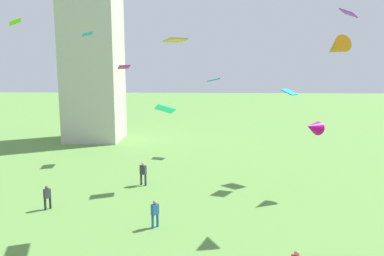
{
  "coord_description": "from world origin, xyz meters",
  "views": [
    {
      "loc": [
        -0.17,
        -7.13,
        9.0
      ],
      "look_at": [
        -1.09,
        15.67,
        5.25
      ],
      "focal_mm": 35.52,
      "sensor_mm": 36.0,
      "label": 1
    }
  ],
  "objects_px": {
    "kite_flying_7": "(15,22)",
    "kite_flying_10": "(124,67)",
    "kite_flying_6": "(165,109)",
    "person_1": "(47,196)",
    "person_3": "(143,172)",
    "kite_flying_8": "(214,80)",
    "kite_flying_4": "(348,13)",
    "person_0": "(155,212)",
    "kite_flying_3": "(289,92)",
    "kite_flying_0": "(175,40)",
    "kite_flying_2": "(313,127)",
    "kite_flying_9": "(88,34)",
    "kite_flying_5": "(336,48)"
  },
  "relations": [
    {
      "from": "kite_flying_7",
      "to": "kite_flying_10",
      "type": "height_order",
      "value": "kite_flying_7"
    },
    {
      "from": "kite_flying_10",
      "to": "kite_flying_6",
      "type": "bearing_deg",
      "value": 9.91
    },
    {
      "from": "person_1",
      "to": "kite_flying_10",
      "type": "relative_size",
      "value": 0.88
    },
    {
      "from": "person_3",
      "to": "kite_flying_10",
      "type": "distance_m",
      "value": 12.06
    },
    {
      "from": "kite_flying_8",
      "to": "kite_flying_4",
      "type": "bearing_deg",
      "value": -20.17
    },
    {
      "from": "person_3",
      "to": "kite_flying_10",
      "type": "relative_size",
      "value": 1.03
    },
    {
      "from": "kite_flying_7",
      "to": "kite_flying_10",
      "type": "xyz_separation_m",
      "value": [
        6.47,
        7.54,
        -3.37
      ]
    },
    {
      "from": "person_0",
      "to": "kite_flying_10",
      "type": "xyz_separation_m",
      "value": [
        -5.07,
        16.2,
        7.97
      ]
    },
    {
      "from": "kite_flying_3",
      "to": "kite_flying_8",
      "type": "height_order",
      "value": "kite_flying_8"
    },
    {
      "from": "kite_flying_4",
      "to": "kite_flying_10",
      "type": "xyz_separation_m",
      "value": [
        -19.61,
        3.2,
        -4.44
      ]
    },
    {
      "from": "kite_flying_3",
      "to": "kite_flying_7",
      "type": "xyz_separation_m",
      "value": [
        -20.58,
        -0.1,
        5.2
      ]
    },
    {
      "from": "person_0",
      "to": "kite_flying_3",
      "type": "height_order",
      "value": "kite_flying_3"
    },
    {
      "from": "kite_flying_0",
      "to": "kite_flying_8",
      "type": "height_order",
      "value": "kite_flying_0"
    },
    {
      "from": "kite_flying_4",
      "to": "person_1",
      "type": "bearing_deg",
      "value": -96.11
    },
    {
      "from": "kite_flying_8",
      "to": "kite_flying_2",
      "type": "bearing_deg",
      "value": -55.24
    },
    {
      "from": "kite_flying_3",
      "to": "kite_flying_7",
      "type": "height_order",
      "value": "kite_flying_7"
    },
    {
      "from": "kite_flying_9",
      "to": "kite_flying_7",
      "type": "bearing_deg",
      "value": -33.52
    },
    {
      "from": "person_0",
      "to": "person_3",
      "type": "bearing_deg",
      "value": -123.27
    },
    {
      "from": "person_1",
      "to": "kite_flying_7",
      "type": "distance_m",
      "value": 13.66
    },
    {
      "from": "kite_flying_9",
      "to": "kite_flying_8",
      "type": "bearing_deg",
      "value": -167.67
    },
    {
      "from": "kite_flying_2",
      "to": "kite_flying_9",
      "type": "relative_size",
      "value": 2.02
    },
    {
      "from": "kite_flying_7",
      "to": "kite_flying_8",
      "type": "bearing_deg",
      "value": -3.35
    },
    {
      "from": "kite_flying_6",
      "to": "kite_flying_7",
      "type": "distance_m",
      "value": 13.08
    },
    {
      "from": "person_1",
      "to": "kite_flying_6",
      "type": "bearing_deg",
      "value": -16.29
    },
    {
      "from": "kite_flying_2",
      "to": "kite_flying_8",
      "type": "distance_m",
      "value": 15.08
    },
    {
      "from": "kite_flying_5",
      "to": "kite_flying_0",
      "type": "bearing_deg",
      "value": -8.63
    },
    {
      "from": "person_0",
      "to": "kite_flying_7",
      "type": "xyz_separation_m",
      "value": [
        -11.54,
        8.66,
        11.34
      ]
    },
    {
      "from": "person_1",
      "to": "kite_flying_4",
      "type": "relative_size",
      "value": 0.9
    },
    {
      "from": "kite_flying_4",
      "to": "kite_flying_6",
      "type": "distance_m",
      "value": 17.4
    },
    {
      "from": "kite_flying_4",
      "to": "kite_flying_7",
      "type": "distance_m",
      "value": 26.45
    },
    {
      "from": "kite_flying_3",
      "to": "kite_flying_5",
      "type": "bearing_deg",
      "value": 40.29
    },
    {
      "from": "kite_flying_7",
      "to": "kite_flying_5",
      "type": "bearing_deg",
      "value": -54.13
    },
    {
      "from": "person_3",
      "to": "kite_flying_0",
      "type": "distance_m",
      "value": 11.76
    },
    {
      "from": "person_0",
      "to": "kite_flying_8",
      "type": "bearing_deg",
      "value": -148.21
    },
    {
      "from": "kite_flying_5",
      "to": "kite_flying_8",
      "type": "distance_m",
      "value": 18.16
    },
    {
      "from": "kite_flying_5",
      "to": "kite_flying_7",
      "type": "xyz_separation_m",
      "value": [
        -21.74,
        6.35,
        2.24
      ]
    },
    {
      "from": "kite_flying_0",
      "to": "kite_flying_3",
      "type": "xyz_separation_m",
      "value": [
        7.93,
        7.6,
        -3.34
      ]
    },
    {
      "from": "kite_flying_4",
      "to": "kite_flying_7",
      "type": "bearing_deg",
      "value": -112.55
    },
    {
      "from": "person_1",
      "to": "kite_flying_9",
      "type": "distance_m",
      "value": 12.26
    },
    {
      "from": "person_0",
      "to": "kite_flying_4",
      "type": "relative_size",
      "value": 0.93
    },
    {
      "from": "person_0",
      "to": "kite_flying_0",
      "type": "bearing_deg",
      "value": 178.67
    },
    {
      "from": "kite_flying_4",
      "to": "kite_flying_8",
      "type": "height_order",
      "value": "kite_flying_4"
    },
    {
      "from": "kite_flying_0",
      "to": "kite_flying_3",
      "type": "height_order",
      "value": "kite_flying_0"
    },
    {
      "from": "kite_flying_2",
      "to": "kite_flying_4",
      "type": "bearing_deg",
      "value": 106.01
    },
    {
      "from": "kite_flying_5",
      "to": "person_3",
      "type": "bearing_deg",
      "value": -39.36
    },
    {
      "from": "person_3",
      "to": "kite_flying_6",
      "type": "xyz_separation_m",
      "value": [
        1.76,
        -0.15,
        4.86
      ]
    },
    {
      "from": "kite_flying_5",
      "to": "kite_flying_10",
      "type": "distance_m",
      "value": 20.68
    },
    {
      "from": "kite_flying_4",
      "to": "kite_flying_7",
      "type": "xyz_separation_m",
      "value": [
        -26.07,
        -4.34,
        -1.07
      ]
    },
    {
      "from": "kite_flying_4",
      "to": "kite_flying_3",
      "type": "bearing_deg",
      "value": -84.35
    },
    {
      "from": "kite_flying_2",
      "to": "kite_flying_3",
      "type": "relative_size",
      "value": 1.09
    }
  ]
}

